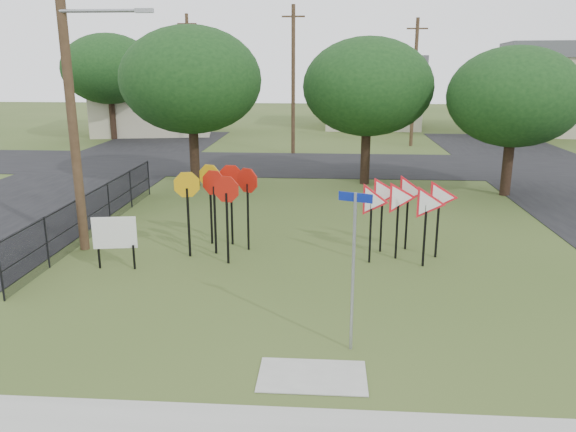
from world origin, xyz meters
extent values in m
plane|color=#33471A|center=(0.00, 0.00, 0.00)|extent=(140.00, 140.00, 0.00)
cube|color=black|center=(-12.00, 10.00, 0.01)|extent=(8.00, 50.00, 0.02)
cube|color=black|center=(0.00, 20.00, 0.01)|extent=(60.00, 8.00, 0.02)
cube|color=gray|center=(0.00, -2.40, 0.01)|extent=(2.00, 1.20, 0.02)
cylinder|color=gray|center=(0.75, -1.28, 1.63)|extent=(0.07, 0.07, 3.25)
cube|color=navy|center=(0.75, -1.28, 3.17)|extent=(0.63, 0.27, 0.17)
cube|color=black|center=(-3.13, 4.38, 1.04)|extent=(0.06, 0.06, 2.09)
cube|color=black|center=(-2.19, 4.80, 1.04)|extent=(0.06, 0.06, 2.09)
cube|color=black|center=(-2.61, 3.55, 1.04)|extent=(0.06, 0.06, 2.09)
cube|color=black|center=(-3.86, 4.07, 1.04)|extent=(0.06, 0.06, 2.09)
cube|color=black|center=(-3.44, 5.32, 1.04)|extent=(0.06, 0.06, 2.09)
cube|color=black|center=(-2.78, 5.30, 1.04)|extent=(0.06, 0.06, 2.09)
cube|color=black|center=(1.47, 3.90, 0.90)|extent=(0.06, 0.06, 1.80)
cube|color=black|center=(2.28, 4.30, 0.90)|extent=(0.06, 0.06, 1.80)
cube|color=black|center=(2.98, 3.70, 0.90)|extent=(0.06, 0.06, 1.80)
cube|color=black|center=(1.88, 4.90, 0.90)|extent=(0.06, 0.06, 1.80)
cube|color=black|center=(2.68, 5.20, 0.90)|extent=(0.06, 0.06, 1.80)
cube|color=black|center=(3.48, 4.50, 0.90)|extent=(0.06, 0.06, 1.80)
cube|color=black|center=(-6.17, 2.88, 0.35)|extent=(0.05, 0.05, 0.70)
cube|color=black|center=(-5.16, 2.88, 0.35)|extent=(0.05, 0.05, 0.70)
cube|color=silver|center=(-5.66, 2.88, 1.06)|extent=(1.20, 0.24, 0.91)
cylinder|color=#4B3622|center=(-7.30, 4.50, 5.00)|extent=(0.28, 0.28, 10.00)
cylinder|color=gray|center=(-6.10, 4.40, 7.00)|extent=(2.40, 0.10, 0.10)
cube|color=gray|center=(-4.90, 4.40, 7.00)|extent=(0.50, 0.18, 0.12)
cylinder|color=#4B3622|center=(-2.00, 24.00, 4.50)|extent=(0.24, 0.24, 9.00)
cube|color=#4B3622|center=(-2.00, 24.00, 8.30)|extent=(1.40, 0.10, 0.10)
cylinder|color=#4B3622|center=(6.00, 28.00, 4.25)|extent=(0.24, 0.24, 8.50)
cube|color=#4B3622|center=(6.00, 28.00, 7.80)|extent=(1.40, 0.10, 0.10)
cylinder|color=#4B3622|center=(-10.00, 30.00, 4.50)|extent=(0.24, 0.24, 9.00)
cube|color=#4B3622|center=(-10.00, 30.00, 8.30)|extent=(1.40, 0.10, 0.10)
cylinder|color=black|center=(-7.60, 0.50, 0.75)|extent=(0.05, 0.05, 1.50)
cylinder|color=black|center=(-7.60, 2.80, 0.75)|extent=(0.05, 0.05, 1.50)
cylinder|color=black|center=(-7.60, 5.10, 0.75)|extent=(0.05, 0.05, 1.50)
cylinder|color=black|center=(-7.60, 7.40, 0.75)|extent=(0.05, 0.05, 1.50)
cylinder|color=black|center=(-7.60, 9.70, 0.75)|extent=(0.05, 0.05, 1.50)
cylinder|color=black|center=(-7.60, 12.00, 0.75)|extent=(0.05, 0.05, 1.50)
cube|color=black|center=(-7.60, 6.25, 1.46)|extent=(0.03, 11.50, 0.03)
cube|color=black|center=(-7.60, 6.25, 0.75)|extent=(0.03, 11.50, 0.03)
cube|color=black|center=(-7.60, 6.25, 0.75)|extent=(0.01, 11.50, 1.50)
cube|color=#B3AD90|center=(-14.00, 34.00, 3.00)|extent=(10.08, 8.46, 6.00)
cube|color=#505055|center=(-14.00, 34.00, 6.60)|extent=(10.58, 8.88, 1.20)
cube|color=#B3AD90|center=(4.00, 40.00, 2.50)|extent=(8.00, 8.00, 5.00)
cube|color=#505055|center=(4.00, 40.00, 5.60)|extent=(8.40, 8.40, 1.20)
cube|color=#B3AD90|center=(18.00, 36.00, 3.00)|extent=(7.91, 7.91, 6.00)
cube|color=#505055|center=(18.00, 36.00, 6.60)|extent=(8.30, 8.30, 1.20)
cylinder|color=black|center=(-6.00, 14.00, 1.31)|extent=(0.44, 0.44, 2.62)
ellipsoid|color=black|center=(-6.00, 14.00, 4.87)|extent=(6.40, 6.40, 4.80)
cylinder|color=black|center=(2.00, 15.00, 1.22)|extent=(0.44, 0.44, 2.45)
ellipsoid|color=black|center=(2.00, 15.00, 4.55)|extent=(6.00, 6.00, 4.50)
cylinder|color=black|center=(8.00, 13.00, 1.14)|extent=(0.44, 0.44, 2.27)
ellipsoid|color=black|center=(8.00, 13.00, 4.23)|extent=(5.60, 5.60, 4.20)
cylinder|color=black|center=(-16.00, 30.00, 1.40)|extent=(0.44, 0.44, 2.80)
ellipsoid|color=black|center=(-16.00, 30.00, 5.18)|extent=(6.80, 6.80, 5.10)
cylinder|color=black|center=(14.00, 32.00, 1.22)|extent=(0.44, 0.44, 2.45)
ellipsoid|color=black|center=(14.00, 32.00, 4.55)|extent=(6.00, 6.00, 4.50)
camera|label=1|loc=(0.20, -11.63, 5.62)|focal=35.00mm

